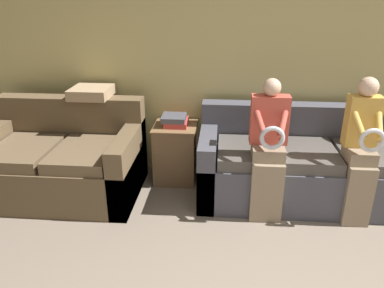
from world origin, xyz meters
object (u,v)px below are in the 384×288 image
object	(u,v)px
couch_main	(302,166)
child_left_seated	(268,146)
side_shelf	(176,152)
book_stack	(175,120)
throw_pillow	(91,92)
child_right_seated	(362,146)
couch_side	(63,162)

from	to	relation	value
couch_main	child_left_seated	bearing A→B (deg)	-136.77
couch_main	side_shelf	size ratio (longest dim) A/B	3.25
child_left_seated	book_stack	distance (m)	1.06
child_left_seated	couch_main	bearing A→B (deg)	43.23
couch_main	throw_pillow	xyz separation A→B (m)	(-2.10, 0.22, 0.62)
child_right_seated	side_shelf	distance (m)	1.79
child_right_seated	child_left_seated	bearing A→B (deg)	-179.81
child_left_seated	side_shelf	size ratio (longest dim) A/B	2.01
couch_main	couch_side	distance (m)	2.34
couch_main	couch_side	xyz separation A→B (m)	(-2.34, -0.12, 0.00)
child_left_seated	side_shelf	world-z (taller)	child_left_seated
child_left_seated	couch_side	bearing A→B (deg)	172.97
couch_side	side_shelf	xyz separation A→B (m)	(1.08, 0.36, -0.00)
couch_main	throw_pillow	bearing A→B (deg)	173.95
couch_side	couch_main	bearing A→B (deg)	2.90
child_right_seated	throw_pillow	world-z (taller)	child_right_seated
child_right_seated	throw_pillow	bearing A→B (deg)	166.87
child_right_seated	couch_main	bearing A→B (deg)	136.97
child_right_seated	side_shelf	bearing A→B (deg)	160.10
couch_side	book_stack	world-z (taller)	couch_side
couch_main	book_stack	xyz separation A→B (m)	(-1.26, 0.24, 0.35)
couch_side	throw_pillow	world-z (taller)	throw_pillow
book_stack	throw_pillow	bearing A→B (deg)	-178.58
child_right_seated	side_shelf	xyz separation A→B (m)	(-1.64, 0.59, -0.37)
couch_side	child_left_seated	size ratio (longest dim) A/B	1.23
couch_side	book_stack	size ratio (longest dim) A/B	5.13
child_left_seated	throw_pillow	distance (m)	1.84
couch_main	side_shelf	distance (m)	1.28
side_shelf	book_stack	world-z (taller)	book_stack
side_shelf	throw_pillow	size ratio (longest dim) A/B	1.59
side_shelf	child_right_seated	bearing A→B (deg)	-19.90
child_right_seated	book_stack	distance (m)	1.75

